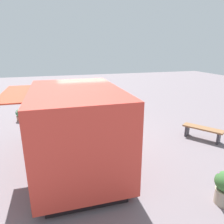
{
  "coord_description": "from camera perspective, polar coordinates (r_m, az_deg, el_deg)",
  "views": [
    {
      "loc": [
        -1.47,
        -7.62,
        3.43
      ],
      "look_at": [
        0.75,
        -0.1,
        1.01
      ],
      "focal_mm": 33.56,
      "sensor_mm": 36.0,
      "label": 1
    }
  ],
  "objects": [
    {
      "name": "person_customer",
      "position": [
        11.91,
        -10.35,
        1.95
      ],
      "size": [
        0.55,
        0.76,
        0.91
      ],
      "color": "black",
      "rests_on": "ground_plane"
    },
    {
      "name": "food_truck",
      "position": [
        6.49,
        -10.1,
        -3.47
      ],
      "size": [
        2.94,
        5.07,
        2.41
      ],
      "color": "#DF3F32",
      "rests_on": "ground_plane"
    },
    {
      "name": "plaza_bench",
      "position": [
        8.84,
        23.47,
        -4.66
      ],
      "size": [
        1.17,
        1.44,
        0.48
      ],
      "color": "#8C623F",
      "rests_on": "ground_plane"
    },
    {
      "name": "ground_plane",
      "position": [
        8.49,
        -5.1,
        -6.75
      ],
      "size": [
        40.0,
        40.0,
        0.0
      ],
      "primitive_type": "plane",
      "color": "slate"
    },
    {
      "name": "planter_flowering_near",
      "position": [
        11.11,
        -23.69,
        -0.67
      ],
      "size": [
        0.42,
        0.42,
        0.59
      ],
      "color": "#B26B4F",
      "rests_on": "ground_plane"
    }
  ]
}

